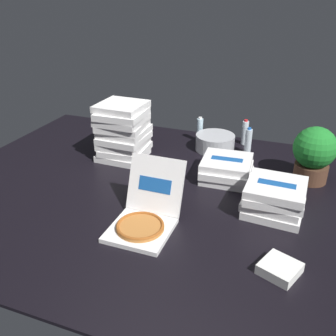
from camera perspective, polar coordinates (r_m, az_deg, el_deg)
ground_plane at (r=2.61m, az=-1.18°, el=-3.80°), size 3.20×2.40×0.02m
open_pizza_box at (r=2.23m, az=-3.51°, el=-7.07°), size 0.35×0.49×0.36m
pizza_stack_left_far at (r=3.04m, az=-6.86°, el=5.56°), size 0.38×0.38×0.46m
pizza_stack_right_near at (r=2.43m, az=15.92°, el=-4.39°), size 0.39×0.38×0.21m
pizza_stack_center_near at (r=2.77m, az=8.96°, el=-0.19°), size 0.38×0.39×0.16m
ice_bucket at (r=3.25m, az=7.19°, el=3.90°), size 0.33×0.33×0.14m
water_bottle_0 at (r=3.21m, az=12.15°, el=4.02°), size 0.06×0.06×0.23m
water_bottle_1 at (r=3.40m, az=4.87°, el=5.83°), size 0.06×0.06×0.23m
water_bottle_2 at (r=3.40m, az=11.65°, el=5.32°), size 0.06×0.06×0.23m
potted_plant at (r=2.85m, az=21.40°, el=2.13°), size 0.30×0.30×0.41m
napkin_pile at (r=2.01m, az=16.69°, el=-14.49°), size 0.23×0.23×0.05m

